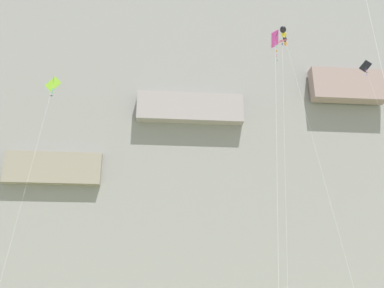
% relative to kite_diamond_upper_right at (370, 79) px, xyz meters
% --- Properties ---
extents(cliff_face, '(180.00, 23.29, 77.43)m').
position_rel_kite_diamond_upper_right_xyz_m(cliff_face, '(-21.96, 26.81, 10.24)').
color(cliff_face, gray).
rests_on(cliff_face, ground).
extents(kite_diamond_upper_right, '(3.43, 2.75, 31.20)m').
position_rel_kite_diamond_upper_right_xyz_m(kite_diamond_upper_right, '(0.00, 0.00, 0.00)').
color(kite_diamond_upper_right, black).
rests_on(kite_diamond_upper_right, ground).
extents(kite_delta_mid_center, '(2.99, 2.90, 28.82)m').
position_rel_kite_diamond_upper_right_xyz_m(kite_delta_mid_center, '(-13.76, -6.60, -2.80)').
color(kite_delta_mid_center, pink).
rests_on(kite_delta_mid_center, ground).
extents(kite_diamond_high_left, '(2.25, 4.77, 27.17)m').
position_rel_kite_diamond_upper_right_xyz_m(kite_diamond_high_left, '(-39.85, 0.64, -3.22)').
color(kite_diamond_high_left, '#8CCC33').
rests_on(kite_diamond_high_left, ground).
extents(kite_windsock_high_center, '(3.17, 7.82, 31.05)m').
position_rel_kite_diamond_upper_right_xyz_m(kite_windsock_high_center, '(-12.74, -5.35, 2.10)').
color(kite_windsock_high_center, black).
rests_on(kite_windsock_high_center, ground).
extents(kite_diamond_near_cliff, '(2.68, 3.35, 23.32)m').
position_rel_kite_diamond_upper_right_xyz_m(kite_diamond_near_cliff, '(-17.40, -15.77, -6.78)').
color(kite_diamond_near_cliff, '#CC3399').
rests_on(kite_diamond_near_cliff, ground).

